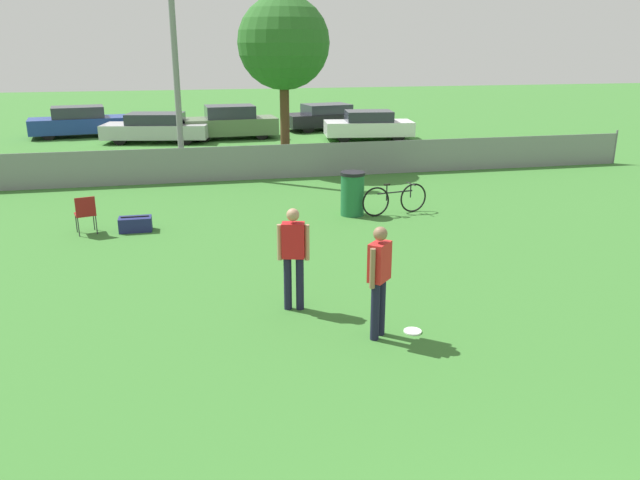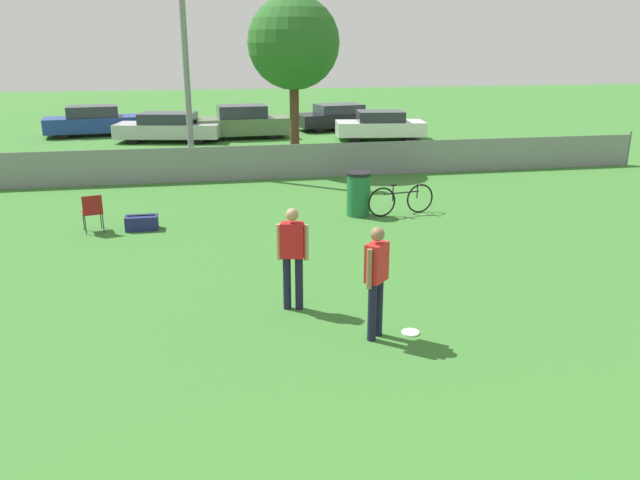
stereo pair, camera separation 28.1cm
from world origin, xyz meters
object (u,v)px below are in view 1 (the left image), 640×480
(parked_car_dark, at_px, (327,117))
(bicycle_sideline, at_px, (395,199))
(folding_chair_sideline, at_px, (85,212))
(parked_car_white, at_px, (369,125))
(gear_bag_sideline, at_px, (135,224))
(tree_near_pole, at_px, (284,44))
(frisbee_disc, at_px, (413,331))
(player_thrower_red, at_px, (379,275))
(trash_bin, at_px, (352,194))
(parked_car_blue, at_px, (79,122))
(parked_car_silver, at_px, (156,128))
(parked_car_olive, at_px, (230,123))
(player_defender_red, at_px, (293,253))

(parked_car_dark, bearing_deg, bicycle_sideline, -106.92)
(folding_chair_sideline, relative_size, parked_car_white, 0.22)
(gear_bag_sideline, bearing_deg, tree_near_pole, 55.81)
(frisbee_disc, bearing_deg, bicycle_sideline, 73.36)
(player_thrower_red, relative_size, parked_car_white, 0.42)
(frisbee_disc, height_order, parked_car_dark, parked_car_dark)
(trash_bin, height_order, parked_car_blue, parked_car_blue)
(tree_near_pole, distance_m, parked_car_dark, 10.89)
(frisbee_disc, distance_m, folding_chair_sideline, 8.50)
(gear_bag_sideline, xyz_separation_m, parked_car_white, (9.50, 12.78, 0.48))
(tree_near_pole, xyz_separation_m, player_thrower_red, (-0.83, -13.42, -3.21))
(trash_bin, xyz_separation_m, parked_car_silver, (-5.23, 13.75, 0.07))
(parked_car_silver, xyz_separation_m, parked_car_dark, (8.31, 2.48, 0.01))
(tree_near_pole, height_order, parked_car_dark, tree_near_pole)
(trash_bin, bearing_deg, bicycle_sideline, -8.42)
(parked_car_white, bearing_deg, parked_car_olive, 171.27)
(player_thrower_red, relative_size, frisbee_disc, 6.24)
(folding_chair_sideline, distance_m, gear_bag_sideline, 1.13)
(frisbee_disc, xyz_separation_m, parked_car_dark, (3.97, 23.00, 0.64))
(trash_bin, bearing_deg, player_defender_red, -114.37)
(gear_bag_sideline, xyz_separation_m, parked_car_olive, (3.40, 14.53, 0.55))
(folding_chair_sideline, distance_m, parked_car_dark, 19.07)
(bicycle_sideline, xyz_separation_m, gear_bag_sideline, (-6.41, -0.14, -0.22))
(bicycle_sideline, relative_size, parked_car_silver, 0.38)
(tree_near_pole, xyz_separation_m, parked_car_olive, (-1.30, 7.61, -3.47))
(tree_near_pole, height_order, player_defender_red, tree_near_pole)
(bicycle_sideline, height_order, trash_bin, trash_bin)
(bicycle_sideline, distance_m, parked_car_dark, 16.52)
(player_defender_red, relative_size, parked_car_olive, 0.40)
(parked_car_blue, distance_m, parked_car_olive, 7.22)
(frisbee_disc, relative_size, folding_chair_sideline, 0.31)
(player_defender_red, xyz_separation_m, bicycle_sideline, (3.58, 5.36, -0.59))
(parked_car_blue, relative_size, parked_car_silver, 0.95)
(tree_near_pole, relative_size, parked_car_dark, 1.27)
(gear_bag_sideline, xyz_separation_m, parked_car_blue, (-3.49, 16.67, 0.51))
(tree_near_pole, bearing_deg, parked_car_olive, 99.70)
(bicycle_sideline, height_order, parked_car_olive, parked_car_olive)
(folding_chair_sideline, bearing_deg, bicycle_sideline, 165.91)
(player_defender_red, relative_size, parked_car_silver, 0.36)
(trash_bin, distance_m, parked_car_dark, 16.53)
(trash_bin, relative_size, parked_car_dark, 0.25)
(tree_near_pole, height_order, parked_car_silver, tree_near_pole)
(frisbee_disc, relative_size, parked_car_olive, 0.06)
(bicycle_sideline, bearing_deg, parked_car_dark, 72.63)
(player_thrower_red, bearing_deg, parked_car_blue, 61.49)
(tree_near_pole, distance_m, player_defender_red, 12.70)
(trash_bin, relative_size, parked_car_blue, 0.24)
(parked_car_silver, bearing_deg, frisbee_disc, -67.06)
(player_defender_red, bearing_deg, tree_near_pole, 95.12)
(player_thrower_red, bearing_deg, parked_car_silver, 54.26)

